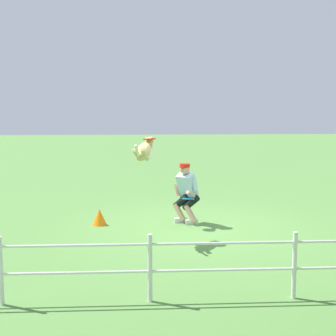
{
  "coord_description": "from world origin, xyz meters",
  "views": [
    {
      "loc": [
        1.05,
        9.57,
        2.55
      ],
      "look_at": [
        0.51,
        0.06,
        1.27
      ],
      "focal_mm": 51.95,
      "sensor_mm": 36.0,
      "label": 1
    }
  ],
  "objects_px": {
    "person": "(186,191)",
    "frisbee_flying": "(149,139)",
    "training_cone": "(99,217)",
    "dog": "(144,150)",
    "frisbee_held": "(188,199)"
  },
  "relations": [
    {
      "from": "person",
      "to": "frisbee_flying",
      "type": "relative_size",
      "value": 5.24
    },
    {
      "from": "dog",
      "to": "frisbee_held",
      "type": "relative_size",
      "value": 4.03
    },
    {
      "from": "person",
      "to": "frisbee_held",
      "type": "relative_size",
      "value": 5.3
    },
    {
      "from": "frisbee_flying",
      "to": "training_cone",
      "type": "height_order",
      "value": "frisbee_flying"
    },
    {
      "from": "person",
      "to": "frisbee_flying",
      "type": "xyz_separation_m",
      "value": [
        0.79,
        1.02,
        1.18
      ]
    },
    {
      "from": "training_cone",
      "to": "frisbee_held",
      "type": "bearing_deg",
      "value": 169.05
    },
    {
      "from": "frisbee_flying",
      "to": "training_cone",
      "type": "xyz_separation_m",
      "value": [
        1.04,
        -0.99,
        -1.71
      ]
    },
    {
      "from": "person",
      "to": "training_cone",
      "type": "height_order",
      "value": "person"
    },
    {
      "from": "frisbee_flying",
      "to": "frisbee_held",
      "type": "distance_m",
      "value": 1.63
    },
    {
      "from": "dog",
      "to": "frisbee_held",
      "type": "bearing_deg",
      "value": -31.18
    },
    {
      "from": "person",
      "to": "frisbee_flying",
      "type": "distance_m",
      "value": 1.75
    },
    {
      "from": "frisbee_flying",
      "to": "person",
      "type": "bearing_deg",
      "value": -127.92
    },
    {
      "from": "frisbee_flying",
      "to": "frisbee_held",
      "type": "bearing_deg",
      "value": -141.75
    },
    {
      "from": "dog",
      "to": "frisbee_held",
      "type": "xyz_separation_m",
      "value": [
        -0.9,
        -0.8,
        -1.08
      ]
    },
    {
      "from": "person",
      "to": "dog",
      "type": "xyz_separation_m",
      "value": [
        0.89,
        1.18,
        0.99
      ]
    }
  ]
}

